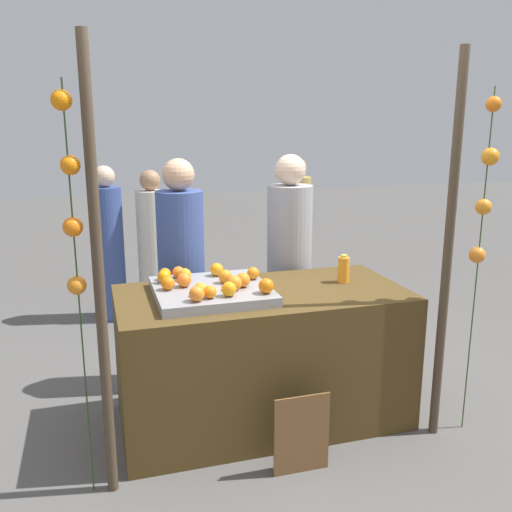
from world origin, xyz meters
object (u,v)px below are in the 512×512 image
juice_bottle (344,269)px  chalkboard_sign (301,435)px  stall_counter (263,356)px  vendor_left (182,283)px  vendor_right (289,273)px  orange_0 (225,276)px  orange_1 (234,283)px

juice_bottle → chalkboard_sign: bearing=-129.1°
stall_counter → vendor_left: bearing=121.1°
stall_counter → vendor_right: (0.42, 0.67, 0.35)m
chalkboard_sign → vendor_right: 1.47m
orange_0 → orange_1: size_ratio=0.94×
chalkboard_sign → stall_counter: bearing=93.0°
stall_counter → orange_0: size_ratio=21.27×
orange_1 → vendor_right: (0.64, 0.78, -0.20)m
orange_1 → vendor_left: vendor_left is taller
juice_bottle → chalkboard_sign: 1.15m
orange_0 → juice_bottle: juice_bottle is taller
vendor_right → orange_0: bearing=-136.9°
chalkboard_sign → orange_0: bearing=110.8°
stall_counter → orange_1: 0.60m
juice_bottle → vendor_left: 1.19m
orange_1 → vendor_right: 1.02m
stall_counter → chalkboard_sign: bearing=-87.0°
orange_1 → juice_bottle: 0.81m
orange_1 → orange_0: bearing=95.7°
orange_0 → orange_1: 0.17m
orange_0 → vendor_left: vendor_left is taller
stall_counter → vendor_left: 0.87m
orange_1 → chalkboard_sign: size_ratio=0.19×
chalkboard_sign → vendor_left: 1.49m
juice_bottle → chalkboard_sign: juice_bottle is taller
vendor_left → vendor_right: 0.83m
chalkboard_sign → vendor_right: (0.39, 1.30, 0.56)m
vendor_right → juice_bottle: bearing=-75.2°
stall_counter → juice_bottle: bearing=5.4°
vendor_right → stall_counter: bearing=-122.1°
stall_counter → orange_0: bearing=164.7°
orange_1 → chalkboard_sign: (0.25, -0.52, -0.76)m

